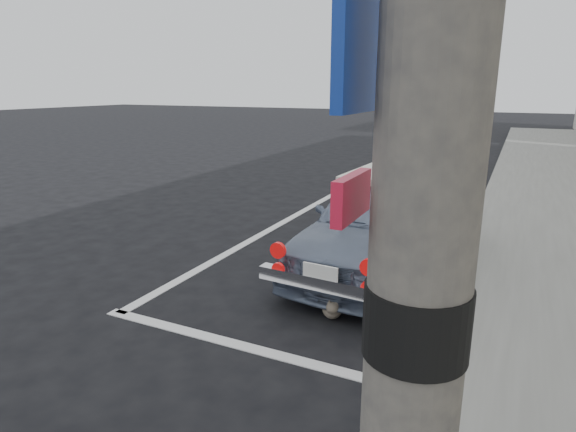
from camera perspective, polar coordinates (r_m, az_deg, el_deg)
name	(u,v)px	position (r m, az deg, el deg)	size (l,w,h in m)	color
ground	(230,311)	(4.67, -6.88, -11.13)	(80.00, 80.00, 0.00)	black
pline_rear	(249,348)	(4.06, -4.62, -15.30)	(3.00, 0.12, 0.01)	silver
pline_front	(419,188)	(10.37, 15.26, 3.19)	(3.00, 0.12, 0.01)	silver
pline_side	(284,222)	(7.53, -0.43, -0.67)	(0.12, 7.00, 0.01)	silver
retro_coupe	(382,221)	(5.62, 11.04, -0.57)	(1.52, 3.34, 1.11)	slate
cat	(332,307)	(4.49, 5.28, -10.68)	(0.28, 0.41, 0.23)	#6B5C52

